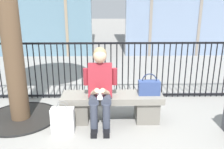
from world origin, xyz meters
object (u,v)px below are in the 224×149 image
(handbag_on_bench, at_px, (149,87))
(stone_bench, at_px, (112,105))
(shopping_bag, at_px, (63,120))
(seated_person_with_phone, at_px, (100,85))

(handbag_on_bench, bearing_deg, stone_bench, 179.01)
(stone_bench, relative_size, shopping_bag, 3.32)
(handbag_on_bench, bearing_deg, shopping_bag, -165.09)
(stone_bench, bearing_deg, seated_person_with_phone, -144.94)
(shopping_bag, bearing_deg, handbag_on_bench, 14.91)
(handbag_on_bench, relative_size, shopping_bag, 0.71)
(handbag_on_bench, distance_m, shopping_bag, 1.41)
(handbag_on_bench, height_order, shopping_bag, handbag_on_bench)
(seated_person_with_phone, relative_size, handbag_on_bench, 3.51)
(stone_bench, height_order, shopping_bag, shopping_bag)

